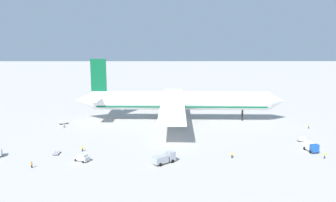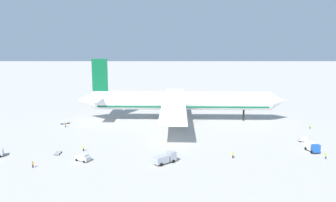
{
  "view_description": "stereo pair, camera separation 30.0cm",
  "coord_description": "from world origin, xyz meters",
  "px_view_note": "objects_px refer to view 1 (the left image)",
  "views": [
    {
      "loc": [
        -5.95,
        -134.73,
        33.34
      ],
      "look_at": [
        -5.19,
        -1.7,
        7.95
      ],
      "focal_mm": 37.89,
      "sensor_mm": 36.0,
      "label": 1
    },
    {
      "loc": [
        -5.65,
        -134.74,
        33.34
      ],
      "look_at": [
        -5.19,
        -1.7,
        7.95
      ],
      "focal_mm": 37.89,
      "sensor_mm": 36.0,
      "label": 2
    }
  ],
  "objects_px": {
    "baggage_cart_1": "(63,122)",
    "service_van": "(82,157)",
    "ground_worker_3": "(32,165)",
    "ground_worker_1": "(82,148)",
    "ground_worker_2": "(325,156)",
    "baggage_cart_2": "(302,139)",
    "ground_worker_0": "(232,155)",
    "baggage_cart_0": "(57,153)",
    "traffic_cone_2": "(88,106)",
    "traffic_cone_0": "(86,103)",
    "airliner": "(178,101)",
    "ground_worker_5": "(64,125)",
    "service_truck_3": "(311,147)",
    "service_truck_2": "(165,158)",
    "traffic_cone_1": "(240,101)",
    "ground_worker_4": "(309,126)"
  },
  "relations": [
    {
      "from": "airliner",
      "to": "service_van",
      "type": "relative_size",
      "value": 17.92
    },
    {
      "from": "baggage_cart_0",
      "to": "service_van",
      "type": "bearing_deg",
      "value": -33.74
    },
    {
      "from": "airliner",
      "to": "ground_worker_4",
      "type": "height_order",
      "value": "airliner"
    },
    {
      "from": "baggage_cart_1",
      "to": "ground_worker_1",
      "type": "bearing_deg",
      "value": -65.23
    },
    {
      "from": "baggage_cart_0",
      "to": "ground_worker_2",
      "type": "relative_size",
      "value": 1.9
    },
    {
      "from": "baggage_cart_0",
      "to": "ground_worker_5",
      "type": "bearing_deg",
      "value": 101.89
    },
    {
      "from": "ground_worker_2",
      "to": "service_van",
      "type": "bearing_deg",
      "value": -178.73
    },
    {
      "from": "ground_worker_2",
      "to": "traffic_cone_0",
      "type": "xyz_separation_m",
      "value": [
        -81.65,
        76.69,
        -0.63
      ]
    },
    {
      "from": "traffic_cone_0",
      "to": "ground_worker_4",
      "type": "bearing_deg",
      "value": -27.05
    },
    {
      "from": "ground_worker_3",
      "to": "service_van",
      "type": "bearing_deg",
      "value": 22.55
    },
    {
      "from": "ground_worker_3",
      "to": "traffic_cone_2",
      "type": "xyz_separation_m",
      "value": [
        -2.28,
        76.68,
        -0.58
      ]
    },
    {
      "from": "baggage_cart_0",
      "to": "ground_worker_0",
      "type": "xyz_separation_m",
      "value": [
        48.67,
        -3.4,
        0.62
      ]
    },
    {
      "from": "ground_worker_3",
      "to": "ground_worker_0",
      "type": "bearing_deg",
      "value": 7.65
    },
    {
      "from": "airliner",
      "to": "service_truck_2",
      "type": "height_order",
      "value": "airliner"
    },
    {
      "from": "baggage_cart_0",
      "to": "ground_worker_1",
      "type": "distance_m",
      "value": 7.1
    },
    {
      "from": "baggage_cart_1",
      "to": "ground_worker_4",
      "type": "bearing_deg",
      "value": -4.44
    },
    {
      "from": "baggage_cart_0",
      "to": "baggage_cart_1",
      "type": "bearing_deg",
      "value": 103.04
    },
    {
      "from": "ground_worker_1",
      "to": "ground_worker_2",
      "type": "xyz_separation_m",
      "value": [
        66.95,
        -6.51,
        0.01
      ]
    },
    {
      "from": "ground_worker_4",
      "to": "airliner",
      "type": "bearing_deg",
      "value": 164.49
    },
    {
      "from": "service_truck_2",
      "to": "ground_worker_4",
      "type": "xyz_separation_m",
      "value": [
        51.26,
        34.14,
        -0.57
      ]
    },
    {
      "from": "baggage_cart_2",
      "to": "ground_worker_1",
      "type": "xyz_separation_m",
      "value": [
        -66.75,
        -9.21,
        0.06
      ]
    },
    {
      "from": "ground_worker_0",
      "to": "traffic_cone_1",
      "type": "xyz_separation_m",
      "value": [
        18.79,
        81.48,
        -0.61
      ]
    },
    {
      "from": "traffic_cone_0",
      "to": "traffic_cone_1",
      "type": "relative_size",
      "value": 1.0
    },
    {
      "from": "baggage_cart_0",
      "to": "traffic_cone_2",
      "type": "bearing_deg",
      "value": 94.69
    },
    {
      "from": "service_truck_2",
      "to": "service_van",
      "type": "relative_size",
      "value": 1.37
    },
    {
      "from": "airliner",
      "to": "ground_worker_5",
      "type": "height_order",
      "value": "airliner"
    },
    {
      "from": "ground_worker_0",
      "to": "service_van",
      "type": "bearing_deg",
      "value": -176.9
    },
    {
      "from": "baggage_cart_2",
      "to": "ground_worker_0",
      "type": "height_order",
      "value": "ground_worker_0"
    },
    {
      "from": "ground_worker_1",
      "to": "traffic_cone_1",
      "type": "relative_size",
      "value": 3.17
    },
    {
      "from": "service_truck_2",
      "to": "ground_worker_0",
      "type": "relative_size",
      "value": 3.55
    },
    {
      "from": "service_van",
      "to": "baggage_cart_1",
      "type": "bearing_deg",
      "value": 112.35
    },
    {
      "from": "ground_worker_4",
      "to": "service_truck_3",
      "type": "bearing_deg",
      "value": -110.3
    },
    {
      "from": "airliner",
      "to": "ground_worker_3",
      "type": "xyz_separation_m",
      "value": [
        -38.63,
        -49.97,
        -6.8
      ]
    },
    {
      "from": "service_truck_2",
      "to": "ground_worker_2",
      "type": "relative_size",
      "value": 3.51
    },
    {
      "from": "baggage_cart_1",
      "to": "service_van",
      "type": "bearing_deg",
      "value": -67.65
    },
    {
      "from": "ground_worker_1",
      "to": "traffic_cone_2",
      "type": "distance_m",
      "value": 65.07
    },
    {
      "from": "airliner",
      "to": "traffic_cone_1",
      "type": "xyz_separation_m",
      "value": [
        32.0,
        38.48,
        -7.38
      ]
    },
    {
      "from": "airliner",
      "to": "ground_worker_2",
      "type": "distance_m",
      "value": 58.42
    },
    {
      "from": "baggage_cart_2",
      "to": "ground_worker_1",
      "type": "height_order",
      "value": "ground_worker_1"
    },
    {
      "from": "service_truck_3",
      "to": "ground_worker_2",
      "type": "bearing_deg",
      "value": -78.74
    },
    {
      "from": "airliner",
      "to": "ground_worker_0",
      "type": "distance_m",
      "value": 45.49
    },
    {
      "from": "baggage_cart_2",
      "to": "ground_worker_2",
      "type": "xyz_separation_m",
      "value": [
        0.2,
        -15.73,
        0.07
      ]
    },
    {
      "from": "service_truck_3",
      "to": "ground_worker_5",
      "type": "bearing_deg",
      "value": 161.21
    },
    {
      "from": "ground_worker_0",
      "to": "ground_worker_5",
      "type": "relative_size",
      "value": 1.01
    },
    {
      "from": "service_truck_3",
      "to": "ground_worker_0",
      "type": "xyz_separation_m",
      "value": [
        -23.72,
        -5.38,
        -0.53
      ]
    },
    {
      "from": "baggage_cart_2",
      "to": "traffic_cone_1",
      "type": "distance_m",
      "value": 66.75
    },
    {
      "from": "airliner",
      "to": "ground_worker_5",
      "type": "relative_size",
      "value": 46.5
    },
    {
      "from": "service_van",
      "to": "traffic_cone_1",
      "type": "height_order",
      "value": "service_van"
    },
    {
      "from": "airliner",
      "to": "ground_worker_4",
      "type": "distance_m",
      "value": 48.34
    },
    {
      "from": "baggage_cart_1",
      "to": "baggage_cart_2",
      "type": "height_order",
      "value": "baggage_cart_2"
    }
  ]
}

